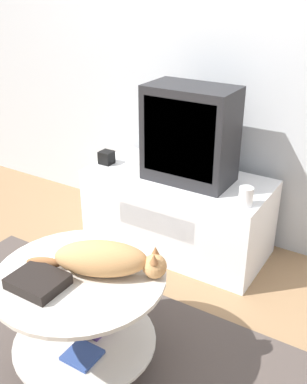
# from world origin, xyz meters

# --- Properties ---
(ground_plane) EXTENTS (12.00, 12.00, 0.00)m
(ground_plane) POSITION_xyz_m (0.00, 0.00, 0.00)
(ground_plane) COLOR #93704C
(wall_back) EXTENTS (8.00, 0.05, 2.60)m
(wall_back) POSITION_xyz_m (0.00, 1.45, 1.30)
(wall_back) COLOR silver
(wall_back) RESTS_ON ground_plane
(rug) EXTENTS (2.06, 1.20, 0.02)m
(rug) POSITION_xyz_m (0.00, 0.00, 0.01)
(rug) COLOR #4C423D
(rug) RESTS_ON ground_plane
(tv_stand) EXTENTS (1.12, 0.52, 0.49)m
(tv_stand) POSITION_xyz_m (-0.06, 1.10, 0.25)
(tv_stand) COLOR white
(tv_stand) RESTS_ON ground_plane
(tv) EXTENTS (0.50, 0.29, 0.55)m
(tv) POSITION_xyz_m (0.02, 1.09, 0.77)
(tv) COLOR #232326
(tv) RESTS_ON tv_stand
(speaker) EXTENTS (0.08, 0.08, 0.08)m
(speaker) POSITION_xyz_m (-0.54, 1.04, 0.53)
(speaker) COLOR black
(speaker) RESTS_ON tv_stand
(mug) EXTENTS (0.08, 0.08, 0.10)m
(mug) POSITION_xyz_m (0.43, 0.95, 0.54)
(mug) COLOR white
(mug) RESTS_ON tv_stand
(coffee_table) EXTENTS (0.70, 0.70, 0.48)m
(coffee_table) POSITION_xyz_m (0.09, 0.02, 0.32)
(coffee_table) COLOR #B2B2B7
(coffee_table) RESTS_ON rug
(dvd_box) EXTENTS (0.21, 0.17, 0.04)m
(dvd_box) POSITION_xyz_m (0.01, -0.12, 0.52)
(dvd_box) COLOR black
(dvd_box) RESTS_ON coffee_table
(cat) EXTENTS (0.53, 0.31, 0.14)m
(cat) POSITION_xyz_m (0.17, 0.08, 0.57)
(cat) COLOR tan
(cat) RESTS_ON coffee_table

